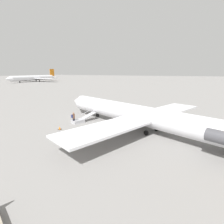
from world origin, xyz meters
name	(u,v)px	position (x,y,z in m)	size (l,w,h in m)	color
ground_plane	(136,128)	(0.00, 0.00, 0.00)	(600.00, 600.00, 0.00)	gray
airplane_main	(142,115)	(-0.88, 0.35, 1.98)	(30.05, 23.59, 6.65)	silver
airplane_far_center	(35,78)	(102.27, -75.36, 2.85)	(35.91, 47.00, 9.58)	silver
boarding_stairs	(80,120)	(8.47, 0.70, 0.37)	(2.42, 4.10, 1.67)	#B2B2B7
passenger	(73,117)	(8.87, 1.82, 1.00)	(0.44, 0.57, 1.74)	#23232D
traffic_cone_near_stairs	(60,128)	(9.02, 4.65, 0.21)	(0.41, 0.41, 0.45)	black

